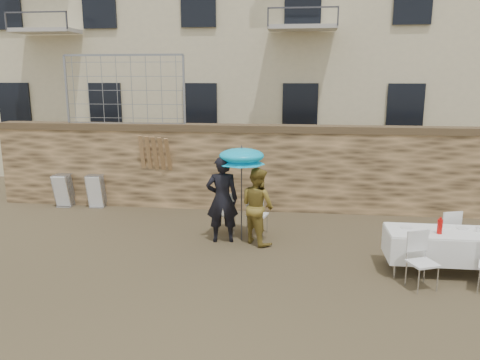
# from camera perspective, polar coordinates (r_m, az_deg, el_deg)

# --- Properties ---
(ground) EXTENTS (80.00, 80.00, 0.00)m
(ground) POSITION_cam_1_polar(r_m,az_deg,el_deg) (7.97, -4.91, -13.28)
(ground) COLOR brown
(ground) RESTS_ON ground
(stone_wall) EXTENTS (13.00, 0.50, 2.20)m
(stone_wall) POSITION_cam_1_polar(r_m,az_deg,el_deg) (12.34, -0.26, 1.50)
(stone_wall) COLOR olive
(stone_wall) RESTS_ON ground
(chain_link_fence) EXTENTS (3.20, 0.06, 1.80)m
(chain_link_fence) POSITION_cam_1_polar(r_m,az_deg,el_deg) (12.84, -13.91, 10.56)
(chain_link_fence) COLOR gray
(chain_link_fence) RESTS_ON stone_wall
(man_suit) EXTENTS (0.74, 0.56, 1.85)m
(man_suit) POSITION_cam_1_polar(r_m,az_deg,el_deg) (9.86, -2.19, -2.37)
(man_suit) COLOR black
(man_suit) RESTS_ON ground
(woman_dress) EXTENTS (1.00, 0.99, 1.63)m
(woman_dress) POSITION_cam_1_polar(r_m,az_deg,el_deg) (9.81, 2.15, -3.16)
(woman_dress) COLOR gold
(woman_dress) RESTS_ON ground
(umbrella) EXTENTS (0.98, 0.98, 1.90)m
(umbrella) POSITION_cam_1_polar(r_m,az_deg,el_deg) (9.72, 0.19, 2.60)
(umbrella) COLOR #3F3F44
(umbrella) RESTS_ON ground
(couple_chair_left) EXTENTS (0.51, 0.51, 0.96)m
(couple_chair_left) POSITION_cam_1_polar(r_m,az_deg,el_deg) (10.51, -1.69, -3.97)
(couple_chair_left) COLOR white
(couple_chair_left) RESTS_ON ground
(couple_chair_right) EXTENTS (0.58, 0.58, 0.96)m
(couple_chair_right) POSITION_cam_1_polar(r_m,az_deg,el_deg) (10.43, 2.12, -4.10)
(couple_chair_right) COLOR white
(couple_chair_right) RESTS_ON ground
(banquet_table) EXTENTS (2.10, 0.85, 0.78)m
(banquet_table) POSITION_cam_1_polar(r_m,az_deg,el_deg) (9.14, 24.04, -6.00)
(banquet_table) COLOR white
(banquet_table) RESTS_ON ground
(soda_bottle) EXTENTS (0.09, 0.09, 0.26)m
(soda_bottle) POSITION_cam_1_polar(r_m,az_deg,el_deg) (8.89, 23.18, -5.25)
(soda_bottle) COLOR red
(soda_bottle) RESTS_ON banquet_table
(table_chair_front_left) EXTENTS (0.63, 0.63, 0.96)m
(table_chair_front_left) POSITION_cam_1_polar(r_m,az_deg,el_deg) (8.37, 21.39, -9.25)
(table_chair_front_left) COLOR white
(table_chair_front_left) RESTS_ON ground
(table_chair_back) EXTENTS (0.61, 0.61, 0.96)m
(table_chair_back) POSITION_cam_1_polar(r_m,az_deg,el_deg) (10.00, 23.71, -5.93)
(table_chair_back) COLOR white
(table_chair_back) RESTS_ON ground
(chair_stack_left) EXTENTS (0.46, 0.47, 0.92)m
(chair_stack_left) POSITION_cam_1_polar(r_m,az_deg,el_deg) (13.61, -20.39, -1.01)
(chair_stack_left) COLOR white
(chair_stack_left) RESTS_ON ground
(chair_stack_right) EXTENTS (0.46, 0.40, 0.92)m
(chair_stack_right) POSITION_cam_1_polar(r_m,az_deg,el_deg) (13.22, -16.92, -1.15)
(chair_stack_right) COLOR white
(chair_stack_right) RESTS_ON ground
(wood_planks) EXTENTS (0.70, 0.20, 2.00)m
(wood_planks) POSITION_cam_1_polar(r_m,az_deg,el_deg) (12.61, -10.28, 1.07)
(wood_planks) COLOR #A37749
(wood_planks) RESTS_ON ground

